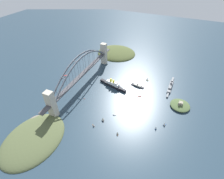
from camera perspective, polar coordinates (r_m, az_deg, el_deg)
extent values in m
plane|color=#283D4C|center=(437.99, -9.44, 1.84)|extent=(1400.00, 1400.00, 0.00)
cube|color=beige|center=(506.50, -2.80, 12.09)|extent=(12.94, 15.90, 62.55)
cube|color=beige|center=(351.55, -19.93, -4.81)|extent=(12.94, 15.90, 62.55)
cube|color=#47474C|center=(419.41, -9.90, 5.34)|extent=(221.13, 11.21, 2.40)
cube|color=#47474C|center=(520.80, -1.88, 13.04)|extent=(24.00, 11.21, 2.40)
cube|color=#47474C|center=(342.48, -21.91, -6.61)|extent=(24.00, 11.21, 2.40)
cube|color=slate|center=(492.72, -4.14, 12.46)|extent=(24.69, 1.80, 19.76)
cube|color=slate|center=(468.13, -5.54, 12.96)|extent=(24.38, 1.80, 16.15)
cube|color=slate|center=(445.53, -7.05, 13.06)|extent=(24.00, 1.80, 12.51)
cube|color=slate|center=(424.93, -8.68, 12.70)|extent=(23.54, 1.80, 8.84)
cube|color=slate|center=(406.43, -10.40, 11.81)|extent=(23.03, 1.80, 5.10)
cube|color=slate|center=(390.20, -12.19, 10.34)|extent=(23.03, 1.80, 5.10)
cube|color=slate|center=(376.54, -14.02, 8.22)|extent=(23.54, 1.80, 8.84)
cube|color=slate|center=(365.86, -15.87, 5.45)|extent=(24.00, 1.80, 12.51)
cube|color=slate|center=(358.67, -17.67, 2.03)|extent=(24.38, 1.80, 16.15)
cube|color=slate|center=(355.55, -19.41, -1.98)|extent=(24.69, 1.80, 19.76)
cube|color=slate|center=(488.50, -3.07, 12.26)|extent=(24.69, 1.80, 19.76)
cube|color=slate|center=(463.68, -4.41, 12.75)|extent=(24.38, 1.80, 16.15)
cube|color=slate|center=(440.86, -5.88, 12.85)|extent=(24.00, 1.80, 12.51)
cube|color=slate|center=(420.03, -7.47, 12.48)|extent=(23.54, 1.80, 8.84)
cube|color=slate|center=(401.30, -9.16, 11.58)|extent=(23.03, 1.80, 5.10)
cube|color=slate|center=(384.86, -10.93, 10.09)|extent=(23.03, 1.80, 5.10)
cube|color=slate|center=(371.00, -12.75, 7.94)|extent=(23.54, 1.80, 8.84)
cube|color=slate|center=(360.16, -14.59, 5.12)|extent=(24.00, 1.80, 12.51)
cube|color=slate|center=(352.85, -16.40, 1.64)|extent=(24.38, 1.80, 16.15)
cube|color=slate|center=(349.68, -18.16, -2.44)|extent=(24.69, 1.80, 19.76)
cube|color=slate|center=(503.48, -2.97, 12.03)|extent=(1.40, 10.09, 1.40)
cube|color=slate|center=(454.07, -5.71, 13.02)|extent=(1.40, 10.09, 1.40)
cube|color=slate|center=(412.66, -8.92, 12.27)|extent=(1.40, 10.09, 1.40)
cube|color=slate|center=(380.05, -12.48, 9.29)|extent=(1.40, 10.09, 1.40)
cube|color=slate|center=(358.62, -16.16, 3.71)|extent=(1.40, 10.09, 1.40)
cube|color=slate|center=(352.44, -19.64, -4.37)|extent=(1.40, 10.09, 1.40)
cylinder|color=slate|center=(483.57, -4.77, 11.96)|extent=(0.56, 0.56, 16.01)
cylinder|color=slate|center=(479.27, -3.68, 11.75)|extent=(0.56, 0.56, 16.01)
cylinder|color=slate|center=(463.00, -6.15, 11.49)|extent=(0.56, 0.56, 29.40)
cylinder|color=slate|center=(458.51, -5.03, 11.27)|extent=(0.56, 0.56, 29.40)
cylinder|color=slate|center=(443.64, -7.63, 10.74)|extent=(0.56, 0.56, 38.96)
cylinder|color=slate|center=(438.95, -6.48, 10.52)|extent=(0.56, 0.56, 38.96)
cylinder|color=slate|center=(425.61, -9.21, 9.71)|extent=(0.56, 0.56, 44.70)
cylinder|color=slate|center=(420.71, -8.03, 9.46)|extent=(0.56, 0.56, 44.70)
cylinder|color=slate|center=(409.02, -10.88, 8.34)|extent=(0.56, 0.56, 46.61)
cylinder|color=slate|center=(403.93, -9.67, 8.07)|extent=(0.56, 0.56, 46.61)
cylinder|color=slate|center=(394.06, -12.64, 6.61)|extent=(0.56, 0.56, 44.70)
cylinder|color=slate|center=(388.77, -11.41, 6.32)|extent=(0.56, 0.56, 44.70)
cylinder|color=slate|center=(380.93, -14.48, 4.52)|extent=(0.56, 0.56, 38.96)
cylinder|color=slate|center=(375.45, -13.23, 4.18)|extent=(0.56, 0.56, 38.96)
cylinder|color=slate|center=(369.86, -16.37, 2.03)|extent=(0.56, 0.56, 29.40)
cylinder|color=slate|center=(364.22, -15.12, 1.65)|extent=(0.56, 0.56, 29.40)
cylinder|color=slate|center=(361.13, -18.31, -0.83)|extent=(0.56, 0.56, 16.01)
cylinder|color=slate|center=(355.35, -17.06, -1.26)|extent=(0.56, 0.56, 16.01)
ellipsoid|color=#4C562D|center=(576.59, 1.51, 12.20)|extent=(116.75, 126.92, 25.31)
ellipsoid|color=#756B5B|center=(610.68, -0.61, 13.84)|extent=(40.86, 38.08, 13.92)
ellipsoid|color=#515B38|center=(347.78, -25.15, -15.13)|extent=(127.30, 99.85, 20.33)
ellipsoid|color=#756B5B|center=(373.65, -25.13, -10.35)|extent=(44.56, 29.96, 11.18)
cube|color=black|center=(421.82, 0.28, 1.37)|extent=(21.39, 47.97, 6.63)
cube|color=black|center=(407.70, 3.75, -0.30)|extent=(9.31, 16.53, 6.63)
cube|color=black|center=(437.71, -2.96, 2.91)|extent=(10.42, 16.81, 6.63)
cube|color=white|center=(417.67, 0.28, 2.10)|extent=(17.05, 36.23, 6.95)
cube|color=white|center=(409.98, 1.35, 2.16)|extent=(9.42, 9.38, 3.20)
cylinder|color=yellow|center=(412.40, 0.47, 2.82)|extent=(4.67, 4.67, 7.77)
cylinder|color=yellow|center=(416.32, -0.39, 3.22)|extent=(4.67, 4.67, 7.77)
cylinder|color=tan|center=(403.29, 3.57, 0.72)|extent=(0.50, 0.50, 10.00)
cube|color=slate|center=(444.64, 19.22, 0.86)|extent=(52.36, 9.16, 3.74)
cube|color=slate|center=(416.96, 18.40, -1.83)|extent=(17.47, 4.01, 3.74)
cube|color=slate|center=(473.26, 19.94, 3.23)|extent=(17.49, 4.74, 3.74)
cube|color=slate|center=(442.55, 19.31, 1.22)|extent=(26.23, 7.03, 3.42)
cylinder|color=slate|center=(423.68, 18.75, -0.65)|extent=(5.71, 5.71, 2.20)
cylinder|color=slate|center=(462.56, 19.80, 2.81)|extent=(5.71, 5.71, 2.20)
cylinder|color=slate|center=(438.68, 19.50, 1.91)|extent=(0.60, 0.60, 10.00)
cylinder|color=#4C4C51|center=(444.56, 19.53, 1.99)|extent=(4.49, 4.49, 4.40)
cube|color=black|center=(428.61, 8.69, 1.18)|extent=(11.08, 21.19, 2.35)
cube|color=black|center=(424.79, 10.31, 0.57)|extent=(6.58, 7.53, 2.35)
cube|color=black|center=(432.82, 7.10, 1.79)|extent=(7.69, 7.71, 2.35)
cube|color=beige|center=(427.01, 8.72, 1.46)|extent=(9.63, 19.34, 2.94)
cylinder|color=black|center=(425.39, 8.76, 1.75)|extent=(3.19, 3.19, 2.40)
ellipsoid|color=#4C6038|center=(397.87, 22.14, -5.00)|extent=(43.22, 42.31, 6.65)
cube|color=#9E937F|center=(394.14, 22.34, -4.39)|extent=(8.00, 8.00, 7.54)
cylinder|color=gray|center=(390.23, 21.79, -4.65)|extent=(3.60, 3.60, 8.29)
cylinder|color=#B7B7B2|center=(476.64, -15.27, 4.39)|extent=(5.22, 4.05, 0.90)
cylinder|color=#B7B7B2|center=(477.03, -15.69, 4.34)|extent=(5.22, 4.05, 0.90)
cylinder|color=black|center=(476.04, -15.29, 4.50)|extent=(0.14, 0.14, 1.30)
cylinder|color=black|center=(476.42, -15.71, 4.44)|extent=(0.14, 0.14, 1.30)
ellipsoid|color=#B21E19|center=(475.56, -15.53, 4.59)|extent=(5.93, 4.65, 1.13)
cylinder|color=black|center=(473.15, -15.53, 4.40)|extent=(1.27, 1.34, 1.07)
cube|color=#B21E19|center=(474.63, -15.54, 4.59)|extent=(6.91, 8.82, 0.20)
cube|color=#B21E19|center=(477.86, -15.52, 4.79)|extent=(3.00, 3.61, 0.12)
cube|color=black|center=(477.21, -15.55, 4.91)|extent=(0.97, 0.73, 1.50)
cube|color=#234C8C|center=(340.85, 14.60, -12.84)|extent=(3.93, 1.91, 0.81)
cube|color=#234C8C|center=(339.19, 14.50, -13.17)|extent=(1.31, 0.86, 0.81)
cube|color=#234C8C|center=(342.53, 14.70, -12.52)|extent=(1.31, 1.03, 0.81)
cylinder|color=tan|center=(337.62, 14.70, -12.47)|extent=(0.16, 0.16, 7.07)
cone|color=white|center=(338.63, 14.73, -12.36)|extent=(3.60, 3.60, 5.65)
cube|color=#234C8C|center=(351.82, 17.43, -11.42)|extent=(4.73, 4.70, 0.85)
cube|color=#234C8C|center=(353.41, 17.86, -11.24)|extent=(1.73, 1.72, 0.85)
cube|color=#234C8C|center=(350.26, 17.00, -11.59)|extent=(1.85, 1.84, 0.85)
cylinder|color=tan|center=(348.85, 17.62, -10.95)|extent=(0.16, 0.16, 7.68)
cone|color=white|center=(348.44, 17.42, -11.06)|extent=(6.23, 6.23, 6.14)
cube|color=#B2231E|center=(399.84, 9.34, -2.32)|extent=(6.91, 6.85, 0.92)
cube|color=#B2231E|center=(401.87, 9.93, -2.14)|extent=(2.70, 2.68, 0.92)
cube|color=#B2231E|center=(397.85, 8.74, -2.49)|extent=(2.89, 2.88, 0.92)
cube|color=beige|center=(398.84, 9.24, -2.24)|extent=(4.00, 3.98, 0.99)
cube|color=black|center=(343.67, -3.04, -10.50)|extent=(5.69, 5.41, 0.98)
cube|color=black|center=(341.32, -2.87, -10.96)|extent=(2.07, 2.00, 0.98)
cube|color=black|center=(346.04, -3.21, -10.05)|extent=(2.20, 2.15, 0.98)
cylinder|color=tan|center=(340.04, -3.05, -10.09)|extent=(0.16, 0.16, 7.78)
cone|color=silver|center=(341.38, -3.12, -9.93)|extent=(7.28, 7.28, 6.23)
cube|color=brown|center=(337.05, -6.31, -12.13)|extent=(3.41, 4.36, 0.91)
cube|color=brown|center=(338.50, -6.57, -11.85)|extent=(1.33, 1.55, 0.91)
cube|color=brown|center=(335.61, -6.05, -12.41)|extent=(1.47, 1.62, 0.91)
cylinder|color=tan|center=(334.47, -6.39, -11.71)|extent=(0.16, 0.16, 6.19)
cone|color=white|center=(334.08, -6.27, -11.87)|extent=(4.87, 4.87, 4.95)
cube|color=gold|center=(454.61, 11.96, 3.13)|extent=(2.82, 4.84, 1.07)
cube|color=gold|center=(453.68, 12.30, 2.99)|extent=(1.15, 1.66, 1.07)
cube|color=gold|center=(455.55, 11.63, 3.27)|extent=(1.31, 1.70, 1.07)
cylinder|color=tan|center=(452.17, 12.07, 3.52)|extent=(0.16, 0.16, 7.02)
cone|color=white|center=(452.78, 11.92, 3.55)|extent=(4.99, 4.99, 5.62)
cube|color=silver|center=(353.14, 0.82, -8.65)|extent=(2.25, 4.83, 0.95)
cube|color=silver|center=(352.71, 1.31, -8.74)|extent=(1.06, 1.67, 0.95)
cube|color=silver|center=(353.61, 0.32, -8.56)|extent=(1.22, 1.69, 0.95)
cube|color=beige|center=(352.41, 0.73, -8.52)|extent=(1.55, 2.49, 1.24)
cube|color=brown|center=(323.13, 1.89, -15.00)|extent=(4.68, 3.81, 0.80)
cube|color=brown|center=(321.52, 1.95, -15.41)|extent=(1.68, 1.48, 0.80)
cube|color=brown|center=(324.77, 1.84, -14.60)|extent=(1.76, 1.64, 0.80)
cylinder|color=tan|center=(319.74, 1.92, -14.64)|extent=(0.16, 0.16, 7.07)
cone|color=silver|center=(320.74, 1.89, -14.50)|extent=(5.24, 5.24, 5.66)
cone|color=red|center=(393.39, -9.45, -3.03)|extent=(2.20, 2.20, 2.20)
sphere|color=#F2E566|center=(392.46, -9.47, -2.88)|extent=(0.50, 0.50, 0.50)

